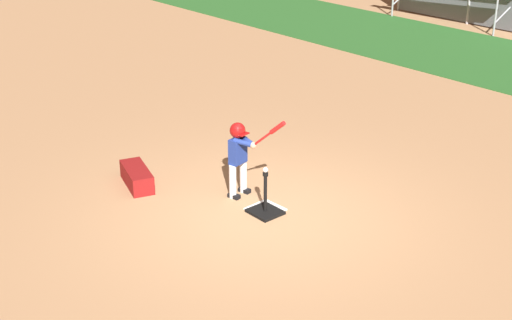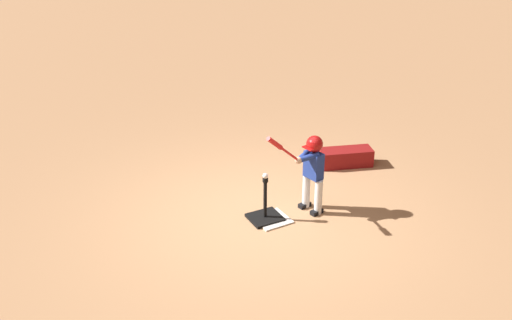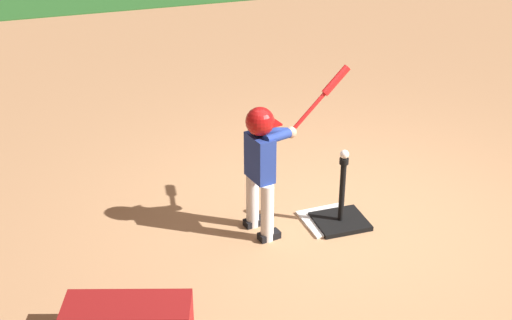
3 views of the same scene
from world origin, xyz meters
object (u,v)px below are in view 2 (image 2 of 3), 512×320
Objects in this scene: batting_tee at (265,214)px; equipment_bag at (346,157)px; batter_child at (312,164)px; baseball at (265,176)px.

batting_tee is 0.74× the size of equipment_bag.
batter_child reaches higher than baseball.
batter_child reaches higher than batting_tee.
baseball is (-0.00, -0.00, 0.58)m from batting_tee.
baseball is at bearing -135.00° from batting_tee.
batting_tee is at bearing -7.91° from batter_child.
equipment_bag is at bearing -155.76° from baseball.
baseball reaches higher than equipment_bag.
equipment_bag is (-1.93, -0.87, -0.52)m from baseball.
baseball is 0.09× the size of equipment_bag.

